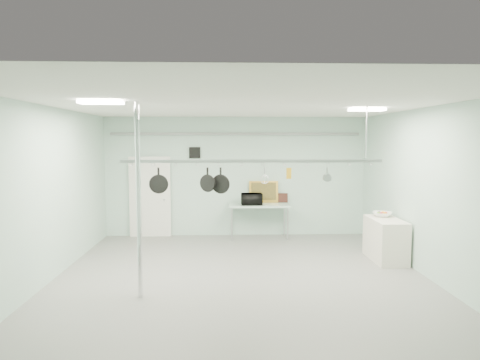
{
  "coord_description": "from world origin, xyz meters",
  "views": [
    {
      "loc": [
        -0.32,
        -7.5,
        2.58
      ],
      "look_at": [
        0.0,
        1.0,
        1.79
      ],
      "focal_mm": 32.0,
      "sensor_mm": 36.0,
      "label": 1
    }
  ],
  "objects_px": {
    "skillet_left": "(159,181)",
    "fruit_bowl": "(382,214)",
    "skillet_mid": "(208,179)",
    "microwave": "(252,199)",
    "prep_table": "(259,207)",
    "coffee_canister": "(258,201)",
    "chrome_pole": "(139,201)",
    "pot_rack": "(252,159)",
    "side_cabinet": "(385,240)",
    "skillet_right": "(221,180)"
  },
  "relations": [
    {
      "from": "microwave",
      "to": "skillet_right",
      "type": "distance_m",
      "value": 3.39
    },
    {
      "from": "prep_table",
      "to": "skillet_right",
      "type": "height_order",
      "value": "skillet_right"
    },
    {
      "from": "prep_table",
      "to": "coffee_canister",
      "type": "xyz_separation_m",
      "value": [
        -0.04,
        -0.09,
        0.16
      ]
    },
    {
      "from": "skillet_right",
      "to": "microwave",
      "type": "bearing_deg",
      "value": 98.18
    },
    {
      "from": "pot_rack",
      "to": "fruit_bowl",
      "type": "bearing_deg",
      "value": 25.14
    },
    {
      "from": "prep_table",
      "to": "coffee_canister",
      "type": "distance_m",
      "value": 0.19
    },
    {
      "from": "prep_table",
      "to": "pot_rack",
      "type": "relative_size",
      "value": 0.33
    },
    {
      "from": "microwave",
      "to": "skillet_right",
      "type": "bearing_deg",
      "value": 75.2
    },
    {
      "from": "pot_rack",
      "to": "skillet_right",
      "type": "bearing_deg",
      "value": 180.0
    },
    {
      "from": "pot_rack",
      "to": "skillet_left",
      "type": "xyz_separation_m",
      "value": [
        -1.71,
        0.0,
        -0.39
      ]
    },
    {
      "from": "prep_table",
      "to": "skillet_left",
      "type": "height_order",
      "value": "skillet_left"
    },
    {
      "from": "pot_rack",
      "to": "skillet_mid",
      "type": "xyz_separation_m",
      "value": [
        -0.82,
        0.0,
        -0.36
      ]
    },
    {
      "from": "side_cabinet",
      "to": "skillet_right",
      "type": "distance_m",
      "value": 3.95
    },
    {
      "from": "prep_table",
      "to": "skillet_mid",
      "type": "distance_m",
      "value": 3.67
    },
    {
      "from": "skillet_mid",
      "to": "skillet_right",
      "type": "distance_m",
      "value": 0.24
    },
    {
      "from": "chrome_pole",
      "to": "coffee_canister",
      "type": "relative_size",
      "value": 17.83
    },
    {
      "from": "microwave",
      "to": "skillet_left",
      "type": "bearing_deg",
      "value": 58.1
    },
    {
      "from": "chrome_pole",
      "to": "prep_table",
      "type": "xyz_separation_m",
      "value": [
        2.3,
        4.2,
        -0.77
      ]
    },
    {
      "from": "side_cabinet",
      "to": "microwave",
      "type": "height_order",
      "value": "microwave"
    },
    {
      "from": "side_cabinet",
      "to": "skillet_mid",
      "type": "relative_size",
      "value": 2.73
    },
    {
      "from": "skillet_left",
      "to": "coffee_canister",
      "type": "bearing_deg",
      "value": 56.26
    },
    {
      "from": "pot_rack",
      "to": "microwave",
      "type": "relative_size",
      "value": 8.92
    },
    {
      "from": "chrome_pole",
      "to": "side_cabinet",
      "type": "bearing_deg",
      "value": 22.41
    },
    {
      "from": "pot_rack",
      "to": "skillet_mid",
      "type": "bearing_deg",
      "value": 180.0
    },
    {
      "from": "chrome_pole",
      "to": "pot_rack",
      "type": "distance_m",
      "value": 2.19
    },
    {
      "from": "prep_table",
      "to": "pot_rack",
      "type": "height_order",
      "value": "pot_rack"
    },
    {
      "from": "chrome_pole",
      "to": "skillet_mid",
      "type": "distance_m",
      "value": 1.43
    },
    {
      "from": "prep_table",
      "to": "coffee_canister",
      "type": "relative_size",
      "value": 8.91
    },
    {
      "from": "chrome_pole",
      "to": "prep_table",
      "type": "relative_size",
      "value": 2.0
    },
    {
      "from": "skillet_mid",
      "to": "skillet_right",
      "type": "xyz_separation_m",
      "value": [
        0.24,
        0.0,
        -0.02
      ]
    },
    {
      "from": "chrome_pole",
      "to": "skillet_left",
      "type": "relative_size",
      "value": 6.6
    },
    {
      "from": "coffee_canister",
      "to": "skillet_left",
      "type": "bearing_deg",
      "value": -122.83
    },
    {
      "from": "coffee_canister",
      "to": "fruit_bowl",
      "type": "xyz_separation_m",
      "value": [
        2.61,
        -1.81,
        -0.04
      ]
    },
    {
      "from": "microwave",
      "to": "chrome_pole",
      "type": "bearing_deg",
      "value": 61.82
    },
    {
      "from": "skillet_mid",
      "to": "microwave",
      "type": "bearing_deg",
      "value": 100.93
    },
    {
      "from": "side_cabinet",
      "to": "pot_rack",
      "type": "distance_m",
      "value": 3.62
    },
    {
      "from": "fruit_bowl",
      "to": "prep_table",
      "type": "bearing_deg",
      "value": 143.44
    },
    {
      "from": "chrome_pole",
      "to": "microwave",
      "type": "bearing_deg",
      "value": 62.88
    },
    {
      "from": "skillet_right",
      "to": "skillet_mid",
      "type": "bearing_deg",
      "value": -158.09
    },
    {
      "from": "skillet_left",
      "to": "skillet_mid",
      "type": "relative_size",
      "value": 1.1
    },
    {
      "from": "skillet_left",
      "to": "fruit_bowl",
      "type": "bearing_deg",
      "value": 15.67
    },
    {
      "from": "microwave",
      "to": "fruit_bowl",
      "type": "height_order",
      "value": "microwave"
    },
    {
      "from": "coffee_canister",
      "to": "skillet_mid",
      "type": "height_order",
      "value": "skillet_mid"
    },
    {
      "from": "coffee_canister",
      "to": "skillet_mid",
      "type": "distance_m",
      "value": 3.53
    },
    {
      "from": "coffee_canister",
      "to": "skillet_right",
      "type": "distance_m",
      "value": 3.45
    },
    {
      "from": "chrome_pole",
      "to": "fruit_bowl",
      "type": "height_order",
      "value": "chrome_pole"
    },
    {
      "from": "prep_table",
      "to": "skillet_right",
      "type": "bearing_deg",
      "value": -106.55
    },
    {
      "from": "pot_rack",
      "to": "coffee_canister",
      "type": "height_order",
      "value": "pot_rack"
    },
    {
      "from": "pot_rack",
      "to": "skillet_right",
      "type": "relative_size",
      "value": 10.07
    },
    {
      "from": "skillet_mid",
      "to": "skillet_right",
      "type": "relative_size",
      "value": 0.92
    }
  ]
}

